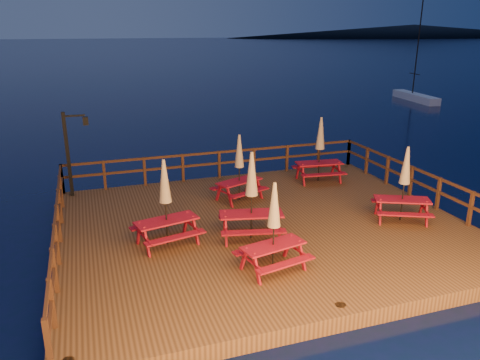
{
  "coord_description": "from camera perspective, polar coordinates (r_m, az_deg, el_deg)",
  "views": [
    {
      "loc": [
        -4.87,
        -12.23,
        6.16
      ],
      "look_at": [
        -0.56,
        0.6,
        1.69
      ],
      "focal_mm": 35.0,
      "sensor_mm": 36.0,
      "label": 1
    }
  ],
  "objects": [
    {
      "name": "picnic_table_4",
      "position": [
        15.05,
        19.39,
        -0.34
      ],
      "size": [
        2.06,
        1.92,
        2.35
      ],
      "rotation": [
        0.0,
        0.0,
        -0.44
      ],
      "color": "maroon",
      "rests_on": "deck"
    },
    {
      "name": "picnic_table_2",
      "position": [
        18.17,
        9.71,
        3.81
      ],
      "size": [
        1.92,
        1.65,
        2.51
      ],
      "rotation": [
        0.0,
        0.0,
        -0.12
      ],
      "color": "maroon",
      "rests_on": "deck"
    },
    {
      "name": "lamp_post",
      "position": [
        17.25,
        -19.83,
        3.89
      ],
      "size": [
        0.85,
        0.18,
        3.0
      ],
      "color": "black",
      "rests_on": "deck"
    },
    {
      "name": "picnic_table_0",
      "position": [
        15.96,
        -0.09,
        1.66
      ],
      "size": [
        1.98,
        1.82,
        2.3
      ],
      "rotation": [
        0.0,
        0.0,
        0.37
      ],
      "color": "maroon",
      "rests_on": "deck"
    },
    {
      "name": "deck",
      "position": [
        14.45,
        2.88,
        -6.1
      ],
      "size": [
        12.0,
        10.0,
        0.4
      ],
      "primitive_type": "cube",
      "color": "#472D17",
      "rests_on": "ground"
    },
    {
      "name": "ground",
      "position": [
        14.54,
        2.86,
        -6.82
      ],
      "size": [
        500.0,
        500.0,
        0.0
      ],
      "primitive_type": "plane",
      "color": "black",
      "rests_on": "ground"
    },
    {
      "name": "headland_right",
      "position": [
        307.79,
        20.4,
        16.69
      ],
      "size": [
        230.4,
        86.4,
        7.0
      ],
      "primitive_type": "ellipsoid",
      "color": "black",
      "rests_on": "ground"
    },
    {
      "name": "railing",
      "position": [
        15.65,
        0.57,
        -0.34
      ],
      "size": [
        11.8,
        9.75,
        1.1
      ],
      "color": "#3B1C12",
      "rests_on": "deck"
    },
    {
      "name": "picnic_table_3",
      "position": [
        12.95,
        1.41,
        -1.78
      ],
      "size": [
        2.05,
        1.82,
        2.54
      ],
      "rotation": [
        0.0,
        0.0,
        -0.23
      ],
      "color": "maroon",
      "rests_on": "deck"
    },
    {
      "name": "sailboat",
      "position": [
        43.77,
        20.58,
        9.43
      ],
      "size": [
        1.85,
        6.13,
        8.97
      ],
      "rotation": [
        0.0,
        0.0,
        -0.14
      ],
      "color": "white",
      "rests_on": "ground"
    },
    {
      "name": "picnic_table_5",
      "position": [
        12.75,
        -9.07,
        -2.59
      ],
      "size": [
        1.98,
        1.75,
        2.44
      ],
      "rotation": [
        0.0,
        0.0,
        0.23
      ],
      "color": "maroon",
      "rests_on": "deck"
    },
    {
      "name": "picnic_table_1",
      "position": [
        11.33,
        4.14,
        -5.57
      ],
      "size": [
        1.84,
        1.63,
        2.29
      ],
      "rotation": [
        0.0,
        0.0,
        0.22
      ],
      "color": "maroon",
      "rests_on": "deck"
    },
    {
      "name": "deck_piles",
      "position": [
        14.67,
        2.84,
        -7.88
      ],
      "size": [
        11.44,
        9.44,
        1.4
      ],
      "color": "#3B1C12",
      "rests_on": "ground"
    }
  ]
}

